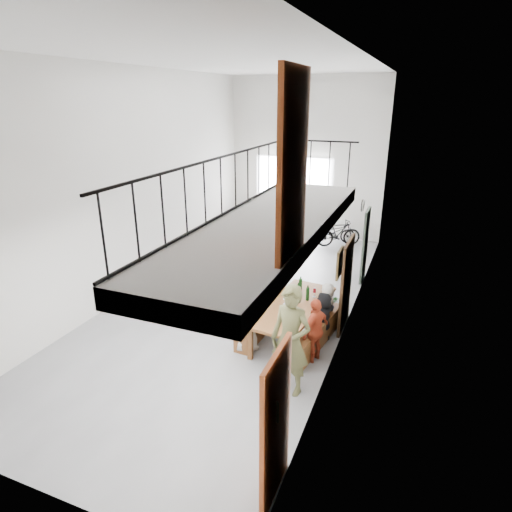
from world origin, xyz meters
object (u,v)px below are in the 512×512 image
at_px(tasting_table, 293,309).
at_px(oak_barrel, 240,224).
at_px(host_standing, 291,341).
at_px(bicycle_near, 333,232).
at_px(serving_counter, 268,220).
at_px(side_bench, 191,252).
at_px(bench_inner, 261,323).

distance_m(tasting_table, oak_barrel, 7.26).
height_order(oak_barrel, host_standing, host_standing).
xyz_separation_m(tasting_table, bicycle_near, (-0.56, 6.63, -0.31)).
bearing_deg(bicycle_near, serving_counter, 71.80).
xyz_separation_m(tasting_table, host_standing, (0.44, -1.62, 0.27)).
xyz_separation_m(tasting_table, oak_barrel, (-3.89, 6.13, -0.27)).
xyz_separation_m(tasting_table, side_bench, (-4.32, 3.33, -0.47)).
bearing_deg(side_bench, bicycle_near, 41.35).
height_order(bench_inner, side_bench, side_bench).
height_order(tasting_table, serving_counter, serving_counter).
height_order(bench_inner, serving_counter, serving_counter).
bearing_deg(bench_inner, serving_counter, 113.14).
height_order(tasting_table, bicycle_near, bicycle_near).
relative_size(tasting_table, host_standing, 1.32).
distance_m(bench_inner, bicycle_near, 6.62).
distance_m(side_bench, oak_barrel, 2.84).
bearing_deg(bench_inner, side_bench, 141.57).
bearing_deg(bicycle_near, oak_barrel, 86.04).
height_order(oak_barrel, serving_counter, serving_counter).
xyz_separation_m(oak_barrel, serving_counter, (0.82, 0.75, 0.05)).
relative_size(oak_barrel, serving_counter, 0.48).
bearing_deg(serving_counter, oak_barrel, -128.01).
bearing_deg(side_bench, oak_barrel, 81.33).
bearing_deg(oak_barrel, bench_inner, -62.61).
distance_m(oak_barrel, host_standing, 8.89).
relative_size(tasting_table, bicycle_near, 1.70).
bearing_deg(tasting_table, side_bench, 148.80).
distance_m(serving_counter, bicycle_near, 2.52).
height_order(tasting_table, oak_barrel, oak_barrel).
relative_size(side_bench, oak_barrel, 1.94).
height_order(bench_inner, host_standing, host_standing).
height_order(side_bench, oak_barrel, oak_barrel).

